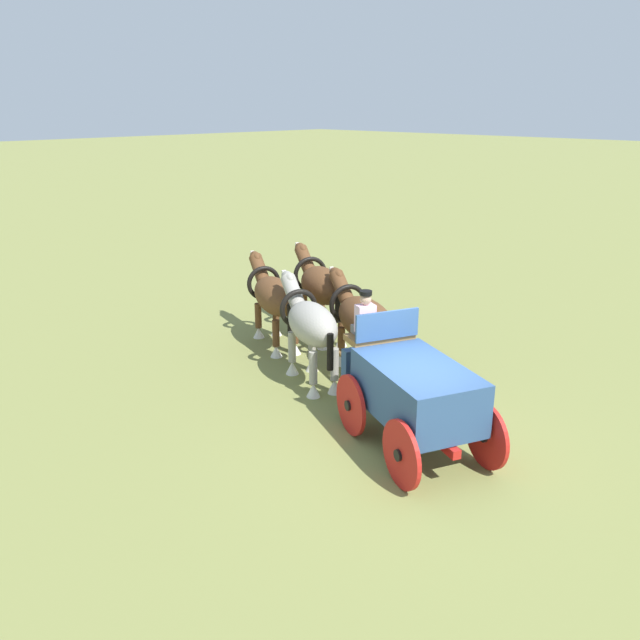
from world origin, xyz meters
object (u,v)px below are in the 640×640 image
object	(u,v)px
draft_horse_lead_off	(320,286)
draft_horse_rear_near	(310,324)
draft_horse_rear_off	(363,319)
show_wagon	(412,389)
draft_horse_lead_near	(274,296)

from	to	relation	value
draft_horse_lead_off	draft_horse_rear_near	bearing A→B (deg)	129.81
draft_horse_rear_near	draft_horse_rear_off	world-z (taller)	draft_horse_rear_near
draft_horse_rear_off	draft_horse_lead_off	bearing A→B (deg)	-23.56
show_wagon	draft_horse_rear_off	world-z (taller)	show_wagon
show_wagon	draft_horse_rear_off	bearing A→B (deg)	-34.43
draft_horse_rear_near	draft_horse_rear_off	xyz separation A→B (m)	(-0.53, -1.19, -0.05)
show_wagon	draft_horse_lead_near	size ratio (longest dim) A/B	1.74
show_wagon	draft_horse_rear_near	distance (m)	3.49
draft_horse_rear_near	draft_horse_lead_near	world-z (taller)	draft_horse_rear_near
draft_horse_rear_near	draft_horse_lead_off	xyz separation A→B (m)	(1.86, -2.23, 0.07)
show_wagon	draft_horse_rear_near	xyz separation A→B (m)	(3.40, -0.78, 0.23)
draft_horse_lead_near	draft_horse_rear_off	bearing A→B (deg)	-177.05
draft_horse_rear_near	show_wagon	bearing A→B (deg)	167.09
show_wagon	draft_horse_rear_off	distance (m)	3.48
draft_horse_lead_off	draft_horse_rear_off	bearing A→B (deg)	156.44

